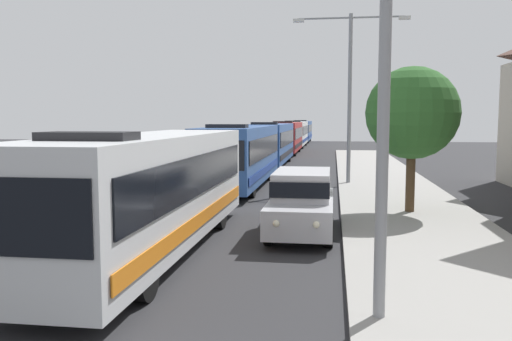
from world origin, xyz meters
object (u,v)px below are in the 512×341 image
(bus_lead, at_px, (151,188))
(roadside_tree, at_px, (412,113))
(bus_rear, at_px, (295,133))
(white_suv, at_px, (302,200))
(bus_fourth_in_line, at_px, (286,136))
(bus_tail_end, at_px, (302,131))
(bus_second_in_line, at_px, (241,154))
(bus_middle, at_px, (270,142))
(streetlamp_near, at_px, (386,24))
(streetlamp_mid, at_px, (350,81))

(bus_lead, xyz_separation_m, roadside_tree, (7.34, 6.38, 1.95))
(bus_lead, xyz_separation_m, bus_rear, (0.00, 51.27, 0.00))
(bus_lead, distance_m, roadside_tree, 9.92)
(white_suv, bearing_deg, bus_lead, -142.74)
(bus_fourth_in_line, bearing_deg, bus_tail_end, 90.00)
(bus_rear, xyz_separation_m, white_suv, (3.70, -48.45, -0.66))
(bus_second_in_line, distance_m, bus_rear, 37.98)
(bus_middle, height_order, roadside_tree, roadside_tree)
(bus_lead, relative_size, roadside_tree, 2.24)
(bus_middle, bearing_deg, streetlamp_near, -79.81)
(streetlamp_mid, distance_m, roadside_tree, 8.83)
(bus_rear, xyz_separation_m, bus_tail_end, (-0.00, 13.23, -0.00))
(white_suv, relative_size, roadside_tree, 0.98)
(roadside_tree, bearing_deg, bus_lead, -138.97)
(bus_rear, xyz_separation_m, streetlamp_mid, (5.40, -36.44, 3.69))
(bus_lead, bearing_deg, white_suv, 37.26)
(bus_middle, bearing_deg, bus_rear, 90.00)
(bus_middle, distance_m, bus_fourth_in_line, 12.89)
(bus_second_in_line, bearing_deg, bus_middle, 90.00)
(bus_middle, relative_size, streetlamp_mid, 1.36)
(bus_second_in_line, xyz_separation_m, streetlamp_mid, (5.40, 1.53, 3.69))
(bus_second_in_line, distance_m, bus_fourth_in_line, 25.56)
(bus_second_in_line, relative_size, streetlamp_near, 1.46)
(bus_lead, xyz_separation_m, white_suv, (3.70, 2.81, -0.66))
(bus_middle, xyz_separation_m, roadside_tree, (7.34, -19.59, 1.95))
(bus_lead, distance_m, bus_second_in_line, 13.29)
(bus_lead, height_order, bus_second_in_line, same)
(bus_tail_end, xyz_separation_m, streetlamp_mid, (5.40, -49.67, 3.69))
(bus_middle, distance_m, roadside_tree, 21.01)
(bus_tail_end, xyz_separation_m, roadside_tree, (7.34, -58.12, 1.95))
(white_suv, bearing_deg, bus_fourth_in_line, 95.86)
(bus_fourth_in_line, bearing_deg, bus_lead, -90.00)
(bus_middle, relative_size, bus_tail_end, 0.97)
(streetlamp_near, bearing_deg, white_suv, 103.88)
(roadside_tree, bearing_deg, bus_rear, 99.28)
(bus_second_in_line, distance_m, streetlamp_near, 18.47)
(bus_fourth_in_line, relative_size, streetlamp_mid, 1.28)
(bus_lead, bearing_deg, bus_middle, 90.00)
(streetlamp_near, bearing_deg, streetlamp_mid, 90.00)
(bus_rear, xyz_separation_m, roadside_tree, (7.34, -44.89, 1.95))
(bus_rear, height_order, roadside_tree, roadside_tree)
(bus_middle, height_order, streetlamp_near, streetlamp_near)
(white_suv, bearing_deg, streetlamp_mid, 81.94)
(bus_tail_end, bearing_deg, bus_second_in_line, -90.00)
(streetlamp_near, height_order, roadside_tree, streetlamp_near)
(bus_tail_end, relative_size, streetlamp_mid, 1.39)
(bus_fourth_in_line, xyz_separation_m, streetlamp_near, (5.40, -42.92, 3.28))
(bus_middle, relative_size, bus_fourth_in_line, 1.06)
(bus_tail_end, xyz_separation_m, streetlamp_near, (5.40, -68.56, 3.28))
(white_suv, relative_size, streetlamp_near, 0.63)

